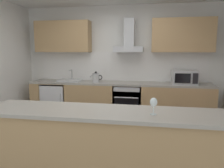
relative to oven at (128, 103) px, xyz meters
name	(u,v)px	position (x,y,z in m)	size (l,w,h in m)	color
ground	(103,155)	(-0.20, -1.61, -0.47)	(5.52, 4.90, 0.02)	slate
wall_back	(121,63)	(-0.20, 0.41, 0.84)	(5.52, 0.12, 2.60)	white
backsplash_tile	(121,66)	(-0.20, 0.33, 0.77)	(3.84, 0.02, 0.66)	white
counter_back	(119,102)	(-0.20, 0.03, -0.01)	(3.97, 0.60, 0.90)	tan
counter_island	(107,151)	(0.02, -2.45, 0.02)	(2.80, 0.64, 0.94)	tan
upper_cabinets	(120,36)	(-0.20, 0.18, 1.45)	(3.92, 0.32, 0.70)	tan
oven	(128,103)	(0.00, 0.00, 0.00)	(0.60, 0.62, 0.80)	slate
refrigerator	(57,101)	(-1.66, 0.00, -0.03)	(0.58, 0.60, 0.85)	white
microwave	(184,77)	(1.17, -0.03, 0.59)	(0.50, 0.38, 0.30)	#B7BABC
sink	(70,80)	(-1.33, 0.01, 0.47)	(0.50, 0.40, 0.26)	silver
kettle	(96,77)	(-0.71, -0.03, 0.55)	(0.29, 0.15, 0.24)	#B7BABC
range_hood	(129,42)	(0.00, 0.13, 1.33)	(0.62, 0.45, 0.72)	#B7BABC
wine_glass	(154,103)	(0.53, -2.51, 0.61)	(0.08, 0.08, 0.18)	silver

